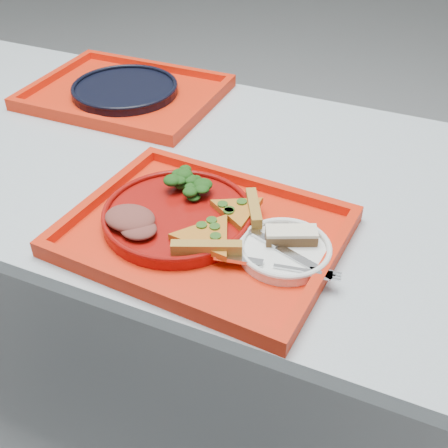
# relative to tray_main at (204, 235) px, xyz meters

# --- Properties ---
(ground) EXTENTS (10.00, 10.00, 0.00)m
(ground) POSITION_rel_tray_main_xyz_m (-0.23, 0.21, -0.76)
(ground) COLOR gray
(ground) RESTS_ON ground
(table) EXTENTS (1.60, 0.80, 0.75)m
(table) POSITION_rel_tray_main_xyz_m (-0.23, 0.21, -0.08)
(table) COLOR #9EA9B1
(table) RESTS_ON ground
(tray_main) EXTENTS (0.47, 0.38, 0.01)m
(tray_main) POSITION_rel_tray_main_xyz_m (0.00, 0.00, 0.00)
(tray_main) COLOR red
(tray_main) RESTS_ON table
(tray_far) EXTENTS (0.45, 0.36, 0.01)m
(tray_far) POSITION_rel_tray_main_xyz_m (-0.42, 0.42, 0.00)
(tray_far) COLOR red
(tray_far) RESTS_ON table
(dinner_plate) EXTENTS (0.26, 0.26, 0.02)m
(dinner_plate) POSITION_rel_tray_main_xyz_m (-0.06, 0.01, 0.02)
(dinner_plate) COLOR maroon
(dinner_plate) RESTS_ON tray_main
(side_plate) EXTENTS (0.15, 0.15, 0.01)m
(side_plate) POSITION_rel_tray_main_xyz_m (0.14, 0.00, 0.01)
(side_plate) COLOR white
(side_plate) RESTS_ON tray_main
(navy_plate) EXTENTS (0.26, 0.26, 0.02)m
(navy_plate) POSITION_rel_tray_main_xyz_m (-0.42, 0.42, 0.01)
(navy_plate) COLOR black
(navy_plate) RESTS_ON tray_far
(pizza_slice_a) EXTENTS (0.15, 0.16, 0.02)m
(pizza_slice_a) POSITION_rel_tray_main_xyz_m (0.02, -0.04, 0.03)
(pizza_slice_a) COLOR gold
(pizza_slice_a) RESTS_ON dinner_plate
(pizza_slice_b) EXTENTS (0.14, 0.13, 0.02)m
(pizza_slice_b) POSITION_rel_tray_main_xyz_m (0.04, 0.05, 0.03)
(pizza_slice_b) COLOR gold
(pizza_slice_b) RESTS_ON dinner_plate
(salad_heap) EXTENTS (0.08, 0.07, 0.04)m
(salad_heap) POSITION_rel_tray_main_xyz_m (-0.07, 0.08, 0.04)
(salad_heap) COLOR black
(salad_heap) RESTS_ON dinner_plate
(meat_portion) EXTENTS (0.09, 0.07, 0.03)m
(meat_portion) POSITION_rel_tray_main_xyz_m (-0.11, -0.05, 0.04)
(meat_portion) COLOR brown
(meat_portion) RESTS_ON dinner_plate
(dessert_bar) EXTENTS (0.09, 0.06, 0.02)m
(dessert_bar) POSITION_rel_tray_main_xyz_m (0.15, 0.02, 0.03)
(dessert_bar) COLOR #4D2E19
(dessert_bar) RESTS_ON side_plate
(knife) EXTENTS (0.18, 0.08, 0.01)m
(knife) POSITION_rel_tray_main_xyz_m (0.15, -0.01, 0.02)
(knife) COLOR silver
(knife) RESTS_ON side_plate
(fork) EXTENTS (0.19, 0.05, 0.01)m
(fork) POSITION_rel_tray_main_xyz_m (0.14, -0.05, 0.02)
(fork) COLOR silver
(fork) RESTS_ON side_plate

